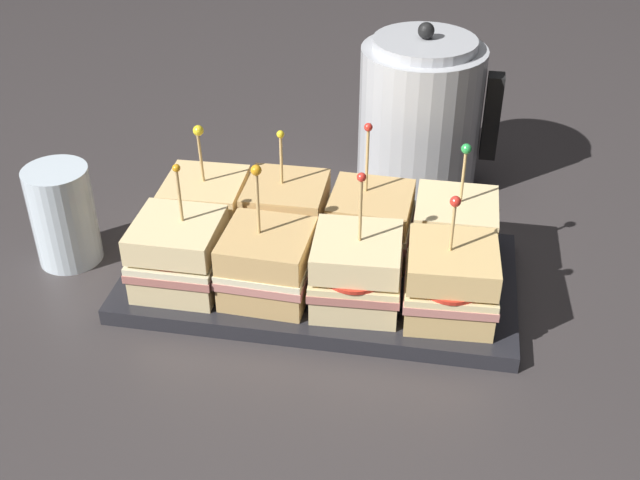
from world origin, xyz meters
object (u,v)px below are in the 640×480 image
at_px(sandwich_front_center_left, 268,264).
at_px(sandwich_front_center_right, 356,272).
at_px(sandwich_back_far_left, 206,208).
at_px(sandwich_front_far_right, 451,282).
at_px(serving_platter, 320,277).
at_px(sandwich_front_far_left, 179,254).
at_px(sandwich_back_center_left, 286,215).
at_px(sandwich_back_center_right, 370,223).
at_px(drinking_glass, 62,218).
at_px(kettle_steel, 421,115).
at_px(sandwich_back_far_right, 454,231).

distance_m(sandwich_front_center_left, sandwich_front_center_right, 0.09).
height_order(sandwich_front_center_right, sandwich_back_far_left, sandwich_front_center_right).
bearing_deg(sandwich_front_far_right, serving_platter, 160.85).
bearing_deg(sandwich_front_far_left, sandwich_back_center_left, 45.30).
xyz_separation_m(sandwich_back_center_right, drinking_glass, (-0.34, -0.05, 0.00)).
relative_size(sandwich_front_center_right, drinking_glass, 1.32).
height_order(sandwich_back_far_left, kettle_steel, kettle_steel).
xyz_separation_m(sandwich_front_center_left, drinking_glass, (-0.24, 0.04, 0.00)).
xyz_separation_m(sandwich_back_center_right, sandwich_back_far_right, (0.09, 0.00, 0.00)).
relative_size(sandwich_back_center_left, sandwich_back_center_right, 0.92).
bearing_deg(sandwich_front_far_left, sandwich_front_center_left, 1.02).
xyz_separation_m(sandwich_back_far_right, kettle_steel, (-0.05, 0.20, 0.04)).
distance_m(sandwich_front_center_right, sandwich_front_far_right, 0.09).
xyz_separation_m(serving_platter, sandwich_back_far_left, (-0.14, 0.05, 0.05)).
bearing_deg(sandwich_back_far_left, sandwich_front_center_right, -26.82).
height_order(sandwich_back_far_right, kettle_steel, kettle_steel).
relative_size(sandwich_front_center_left, drinking_glass, 1.30).
height_order(sandwich_back_center_left, kettle_steel, kettle_steel).
distance_m(sandwich_back_far_left, sandwich_back_center_right, 0.19).
height_order(sandwich_front_center_left, sandwich_front_center_right, sandwich_front_center_right).
relative_size(sandwich_back_far_right, kettle_steel, 0.65).
xyz_separation_m(sandwich_front_far_right, sandwich_back_far_left, (-0.28, 0.09, -0.00)).
xyz_separation_m(sandwich_front_center_right, sandwich_back_center_right, (0.00, 0.10, -0.00)).
relative_size(sandwich_front_center_left, sandwich_back_far_left, 1.06).
height_order(sandwich_back_center_right, sandwich_back_far_right, sandwich_back_center_right).
bearing_deg(serving_platter, sandwich_front_far_right, -19.15).
bearing_deg(sandwich_back_far_left, serving_platter, -18.25).
distance_m(serving_platter, sandwich_front_far_left, 0.16).
distance_m(sandwich_front_center_right, kettle_steel, 0.30).
bearing_deg(serving_platter, sandwich_front_center_right, -46.20).
xyz_separation_m(kettle_steel, drinking_glass, (-0.38, -0.25, -0.04)).
distance_m(serving_platter, sandwich_front_center_right, 0.08).
bearing_deg(sandwich_back_far_right, drinking_glass, -173.04).
bearing_deg(sandwich_front_center_left, serving_platter, 45.67).
distance_m(sandwich_front_center_right, sandwich_back_center_left, 0.13).
height_order(sandwich_front_center_left, drinking_glass, sandwich_front_center_left).
bearing_deg(serving_platter, sandwich_back_center_right, 44.79).
xyz_separation_m(sandwich_front_far_left, sandwich_back_far_left, (0.00, 0.09, -0.00)).
bearing_deg(sandwich_back_far_left, sandwich_back_far_right, 0.43).
distance_m(sandwich_back_center_right, kettle_steel, 0.21).
distance_m(sandwich_front_far_right, sandwich_back_far_right, 0.10).
xyz_separation_m(sandwich_front_center_left, kettle_steel, (0.13, 0.29, 0.04)).
distance_m(sandwich_back_far_left, kettle_steel, 0.30).
xyz_separation_m(serving_platter, sandwich_front_center_left, (-0.05, -0.05, 0.05)).
bearing_deg(sandwich_front_center_right, serving_platter, 133.80).
xyz_separation_m(sandwich_back_center_left, sandwich_back_center_right, (0.09, 0.00, -0.00)).
bearing_deg(sandwich_back_far_right, sandwich_back_center_left, -179.36).
bearing_deg(sandwich_back_far_right, sandwich_front_center_left, -152.93).
bearing_deg(drinking_glass, sandwich_front_center_left, -9.93).
xyz_separation_m(sandwich_front_far_right, kettle_steel, (-0.05, 0.29, 0.04)).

